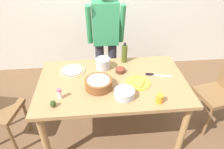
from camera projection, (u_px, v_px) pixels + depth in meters
name	position (u px, v px, depth m)	size (l,w,h in m)	color
ground	(112.00, 128.00, 2.61)	(8.00, 8.00, 0.00)	brown
dining_table	(112.00, 87.00, 2.23)	(1.60, 0.96, 0.76)	#A37A4C
person_cook	(106.00, 37.00, 2.69)	(0.49, 0.25, 1.62)	#2D2D38
chair_wooden_right	(222.00, 90.00, 2.40)	(0.47, 0.47, 0.95)	brown
pizza_raw_on_board	(73.00, 71.00, 2.32)	(0.29, 0.29, 0.02)	beige
plate_with_slice	(138.00, 83.00, 2.14)	(0.26, 0.26, 0.02)	gold
popcorn_bowl	(99.00, 83.00, 2.05)	(0.28, 0.28, 0.11)	brown
mixing_bowl_steel	(125.00, 93.00, 1.94)	(0.20, 0.20, 0.08)	#B7B7BC
small_sauce_bowl	(120.00, 70.00, 2.30)	(0.11, 0.11, 0.06)	#4C2D1E
olive_oil_bottle	(124.00, 54.00, 2.45)	(0.07, 0.07, 0.26)	#47561E
steel_pot	(103.00, 63.00, 2.35)	(0.17, 0.17, 0.13)	#B7B7BC
cup_orange	(160.00, 99.00, 1.88)	(0.07, 0.07, 0.09)	orange
salt_shaker	(60.00, 94.00, 1.92)	(0.04, 0.04, 0.11)	white
chef_knife	(155.00, 75.00, 2.26)	(0.29, 0.10, 0.02)	silver
avocado	(53.00, 104.00, 1.83)	(0.06, 0.06, 0.07)	#2D4219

